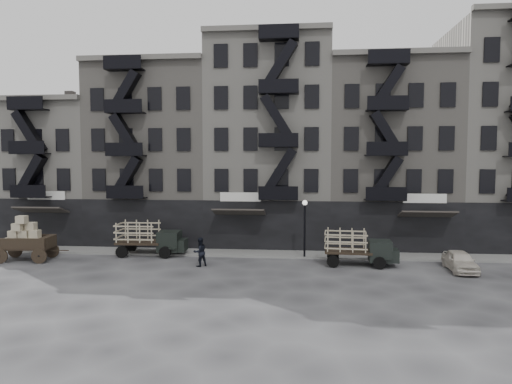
# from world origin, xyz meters

# --- Properties ---
(ground) EXTENTS (140.00, 140.00, 0.00)m
(ground) POSITION_xyz_m (0.00, 0.00, 0.00)
(ground) COLOR #38383A
(ground) RESTS_ON ground
(sidewalk) EXTENTS (55.00, 2.50, 0.15)m
(sidewalk) POSITION_xyz_m (0.00, 3.75, 0.07)
(sidewalk) COLOR slate
(sidewalk) RESTS_ON ground
(building_west) EXTENTS (10.00, 11.35, 13.20)m
(building_west) POSITION_xyz_m (-20.00, 9.83, 6.00)
(building_west) COLOR #ACA89E
(building_west) RESTS_ON ground
(building_midwest) EXTENTS (10.00, 11.35, 16.20)m
(building_midwest) POSITION_xyz_m (-10.00, 9.83, 7.50)
(building_midwest) COLOR gray
(building_midwest) RESTS_ON ground
(building_center) EXTENTS (10.00, 11.35, 18.20)m
(building_center) POSITION_xyz_m (-0.00, 9.82, 8.50)
(building_center) COLOR #ACA89E
(building_center) RESTS_ON ground
(building_mideast) EXTENTS (10.00, 11.35, 16.20)m
(building_mideast) POSITION_xyz_m (10.00, 9.83, 7.50)
(building_mideast) COLOR gray
(building_mideast) RESTS_ON ground
(building_east) EXTENTS (10.00, 11.35, 19.20)m
(building_east) POSITION_xyz_m (20.00, 9.82, 9.00)
(building_east) COLOR #ACA89E
(building_east) RESTS_ON ground
(lamp_post) EXTENTS (0.36, 0.36, 4.28)m
(lamp_post) POSITION_xyz_m (3.00, 2.60, 2.78)
(lamp_post) COLOR black
(lamp_post) RESTS_ON ground
(horse) EXTENTS (1.84, 1.36, 1.42)m
(horse) POSITION_xyz_m (-19.17, 1.90, 0.71)
(horse) COLOR silver
(horse) RESTS_ON ground
(wagon) EXTENTS (3.97, 2.37, 3.23)m
(wagon) POSITION_xyz_m (-16.90, 0.08, 1.84)
(wagon) COLOR black
(wagon) RESTS_ON ground
(stake_truck_west) EXTENTS (5.22, 2.29, 2.58)m
(stake_truck_west) POSITION_xyz_m (-8.60, 2.60, 1.47)
(stake_truck_west) COLOR black
(stake_truck_west) RESTS_ON ground
(stake_truck_east) EXTENTS (4.97, 2.31, 2.44)m
(stake_truck_east) POSITION_xyz_m (6.63, 0.81, 1.39)
(stake_truck_east) COLOR black
(stake_truck_east) RESTS_ON ground
(car_east) EXTENTS (1.66, 3.92, 1.32)m
(car_east) POSITION_xyz_m (13.00, -0.13, 0.66)
(car_east) COLOR beige
(car_east) RESTS_ON ground
(pedestrian_mid) EXTENTS (1.21, 1.18, 1.96)m
(pedestrian_mid) POSITION_xyz_m (-4.06, -0.47, 0.98)
(pedestrian_mid) COLOR black
(pedestrian_mid) RESTS_ON ground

